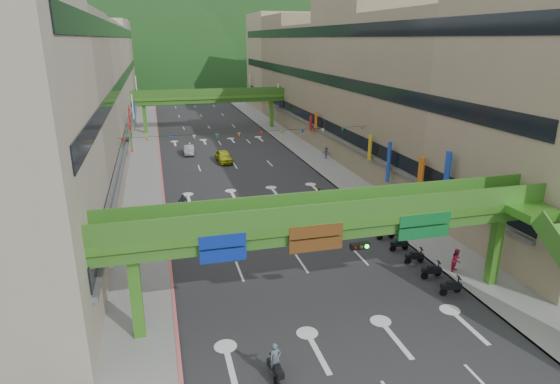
% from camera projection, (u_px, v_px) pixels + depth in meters
% --- Properties ---
extents(ground, '(320.00, 320.00, 0.00)m').
position_uv_depth(ground, '(377.00, 374.00, 22.42)').
color(ground, black).
rests_on(ground, ground).
extents(road_slab, '(18.00, 140.00, 0.02)m').
position_uv_depth(road_slab, '(224.00, 149.00, 68.30)').
color(road_slab, '#28282B').
rests_on(road_slab, ground).
extents(sidewalk_left, '(4.00, 140.00, 0.15)m').
position_uv_depth(sidewalk_left, '(146.00, 153.00, 65.58)').
color(sidewalk_left, gray).
rests_on(sidewalk_left, ground).
extents(sidewalk_right, '(4.00, 140.00, 0.15)m').
position_uv_depth(sidewalk_right, '(296.00, 144.00, 70.97)').
color(sidewalk_right, gray).
rests_on(sidewalk_right, ground).
extents(curb_left, '(0.20, 140.00, 0.18)m').
position_uv_depth(curb_left, '(160.00, 152.00, 66.04)').
color(curb_left, '#CC5959').
rests_on(curb_left, ground).
extents(curb_right, '(0.20, 140.00, 0.18)m').
position_uv_depth(curb_right, '(284.00, 145.00, 70.50)').
color(curb_right, gray).
rests_on(curb_right, ground).
extents(building_row_left, '(12.80, 95.00, 19.00)m').
position_uv_depth(building_row_left, '(76.00, 86.00, 60.70)').
color(building_row_left, '#9E937F').
rests_on(building_row_left, ground).
extents(building_row_right, '(12.80, 95.00, 19.00)m').
position_uv_depth(building_row_right, '(347.00, 80.00, 69.99)').
color(building_row_right, gray).
rests_on(building_row_right, ground).
extents(overpass_near, '(28.00, 12.27, 7.10)m').
position_uv_depth(overpass_near, '(355.00, 230.00, 25.96)').
color(overpass_near, '#4C9E2D').
rests_on(overpass_near, ground).
extents(overpass_far, '(28.00, 2.20, 7.10)m').
position_uv_depth(overpass_far, '(210.00, 99.00, 80.38)').
color(overpass_far, '#4C9E2D').
rests_on(overpass_far, ground).
extents(hill_left, '(168.00, 140.00, 112.00)m').
position_uv_depth(hill_left, '(136.00, 84.00, 165.57)').
color(hill_left, '#1C4419').
rests_on(hill_left, ground).
extents(hill_right, '(208.00, 176.00, 128.00)m').
position_uv_depth(hill_right, '(237.00, 77.00, 193.73)').
color(hill_right, '#1C4419').
rests_on(hill_right, ground).
extents(bunting_string, '(26.00, 0.36, 0.47)m').
position_uv_depth(bunting_string, '(250.00, 134.00, 48.08)').
color(bunting_string, black).
rests_on(bunting_string, ground).
extents(scooter_rider_near, '(0.68, 1.59, 1.90)m').
position_uv_depth(scooter_rider_near, '(275.00, 363.00, 21.90)').
color(scooter_rider_near, black).
rests_on(scooter_rider_near, ground).
extents(scooter_rider_mid, '(0.89, 1.60, 2.11)m').
position_uv_depth(scooter_rider_mid, '(319.00, 197.00, 44.05)').
color(scooter_rider_mid, black).
rests_on(scooter_rider_mid, ground).
extents(scooter_rider_left, '(1.07, 1.59, 2.07)m').
position_uv_depth(scooter_rider_left, '(183.00, 205.00, 42.17)').
color(scooter_rider_left, gray).
rests_on(scooter_rider_left, ground).
extents(scooter_rider_far, '(0.85, 1.60, 2.01)m').
position_uv_depth(scooter_rider_far, '(226.00, 214.00, 40.14)').
color(scooter_rider_far, maroon).
rests_on(scooter_rider_far, ground).
extents(parked_scooter_row, '(1.60, 9.40, 1.08)m').
position_uv_depth(parked_scooter_row, '(414.00, 257.00, 33.34)').
color(parked_scooter_row, black).
rests_on(parked_scooter_row, ground).
extents(car_silver, '(1.67, 4.01, 1.29)m').
position_uv_depth(car_silver, '(189.00, 150.00, 64.76)').
color(car_silver, '#92939A').
rests_on(car_silver, ground).
extents(car_yellow, '(2.02, 4.55, 1.52)m').
position_uv_depth(car_yellow, '(224.00, 157.00, 60.61)').
color(car_yellow, '#B1BA17').
rests_on(car_yellow, ground).
extents(pedestrian_red, '(1.00, 0.95, 1.63)m').
position_uv_depth(pedestrian_red, '(456.00, 262.00, 31.91)').
color(pedestrian_red, '#C01A44').
rests_on(pedestrian_red, ground).
extents(pedestrian_dark, '(1.03, 0.64, 1.64)m').
position_uv_depth(pedestrian_dark, '(412.00, 209.00, 41.71)').
color(pedestrian_dark, '#222329').
rests_on(pedestrian_dark, ground).
extents(pedestrian_blue, '(0.85, 0.69, 1.57)m').
position_uv_depth(pedestrian_blue, '(326.00, 154.00, 61.87)').
color(pedestrian_blue, '#323753').
rests_on(pedestrian_blue, ground).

